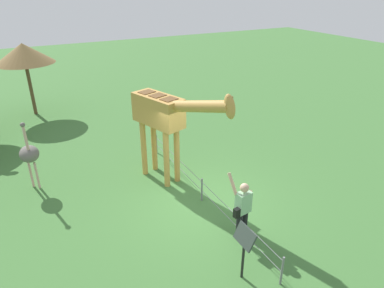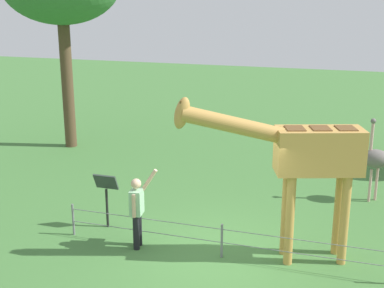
# 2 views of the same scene
# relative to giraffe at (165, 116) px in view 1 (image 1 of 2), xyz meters

# --- Properties ---
(ground_plane) EXTENTS (60.00, 60.00, 0.00)m
(ground_plane) POSITION_rel_giraffe_xyz_m (1.51, 0.34, -2.23)
(ground_plane) COLOR #427538
(giraffe) EXTENTS (3.71, 1.66, 3.46)m
(giraffe) POSITION_rel_giraffe_xyz_m (0.00, 0.00, 0.00)
(giraffe) COLOR #C69347
(giraffe) RESTS_ON ground_plane
(visitor) EXTENTS (0.56, 0.58, 1.76)m
(visitor) POSITION_rel_giraffe_xyz_m (3.37, 0.54, -1.33)
(visitor) COLOR black
(visitor) RESTS_ON ground_plane
(ostrich) EXTENTS (0.70, 0.56, 2.25)m
(ostrich) POSITION_rel_giraffe_xyz_m (-1.51, -3.83, -1.05)
(ostrich) COLOR #CC9E93
(ostrich) RESTS_ON ground_plane
(shade_hut_far) EXTENTS (2.61, 2.61, 3.35)m
(shade_hut_far) POSITION_rel_giraffe_xyz_m (-8.56, -3.20, 0.66)
(shade_hut_far) COLOR brown
(shade_hut_far) RESTS_ON ground_plane
(info_sign) EXTENTS (0.56, 0.21, 1.32)m
(info_sign) POSITION_rel_giraffe_xyz_m (4.47, -0.18, -1.28)
(info_sign) COLOR black
(info_sign) RESTS_ON ground_plane
(wire_fence) EXTENTS (7.05, 0.05, 0.75)m
(wire_fence) POSITION_rel_giraffe_xyz_m (1.51, 0.44, -1.82)
(wire_fence) COLOR slate
(wire_fence) RESTS_ON ground_plane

